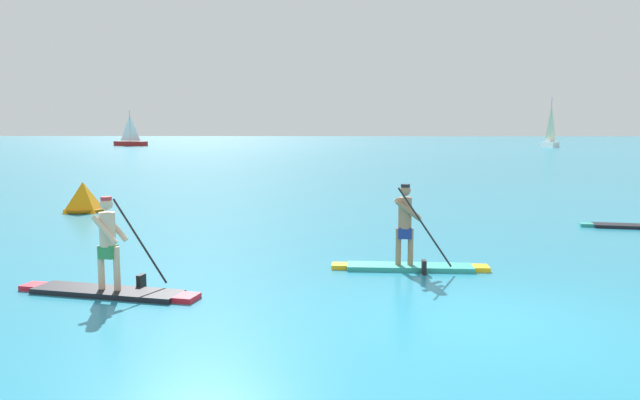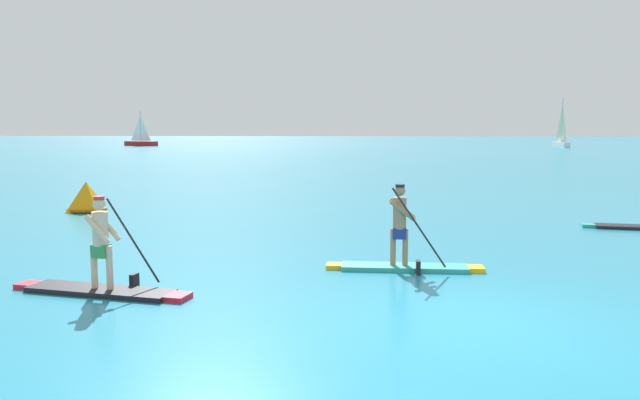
% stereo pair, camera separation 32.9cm
% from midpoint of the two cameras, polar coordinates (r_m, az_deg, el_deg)
% --- Properties ---
extents(ground, '(440.00, 440.00, 0.00)m').
position_cam_midpoint_polar(ground, '(9.24, 13.35, -10.91)').
color(ground, teal).
extents(paddleboarder_near_left, '(3.24, 1.12, 1.70)m').
position_cam_midpoint_polar(paddleboarder_near_left, '(10.93, -19.83, -6.35)').
color(paddleboarder_near_left, black).
rests_on(paddleboarder_near_left, ground).
extents(paddleboarder_mid_center, '(3.09, 0.82, 1.74)m').
position_cam_midpoint_polar(paddleboarder_mid_center, '(12.20, 7.49, -4.51)').
color(paddleboarder_mid_center, teal).
rests_on(paddleboarder_mid_center, ground).
extents(race_marker_buoy, '(1.51, 1.51, 1.01)m').
position_cam_midpoint_polar(race_marker_buoy, '(21.93, -21.54, 0.10)').
color(race_marker_buoy, orange).
rests_on(race_marker_buoy, ground).
extents(sailboat_left_horizon, '(5.98, 3.81, 5.63)m').
position_cam_midpoint_polar(sailboat_left_horizon, '(103.56, -17.29, 5.20)').
color(sailboat_left_horizon, '#A51E1E').
rests_on(sailboat_left_horizon, ground).
extents(sailboat_right_horizon, '(1.46, 4.22, 7.38)m').
position_cam_midpoint_polar(sailboat_right_horizon, '(98.18, 20.53, 5.29)').
color(sailboat_right_horizon, white).
rests_on(sailboat_right_horizon, ground).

